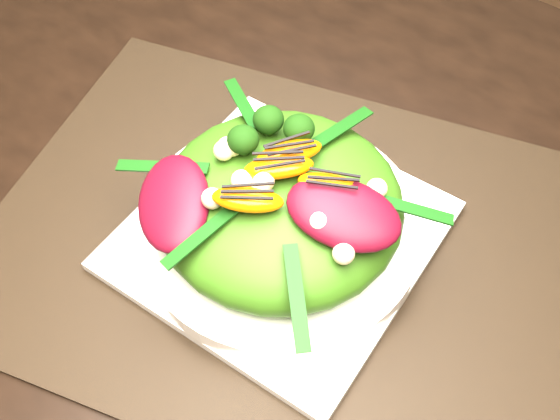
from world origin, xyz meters
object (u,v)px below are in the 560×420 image
Objects in this scene: placemat at (280,239)px; lettuce_mound at (280,204)px; plate_base at (280,235)px; orange_segment at (300,158)px; dining_table at (313,250)px; salad_bowl at (280,226)px.

lettuce_mound is at bearing -165.96° from placemat.
plate_base is at bearing -143.13° from placemat.
orange_segment reaches higher than lettuce_mound.
dining_table reaches higher than placemat.
placemat is 9.37× the size of orange_segment.
salad_bowl is at bearing 90.00° from plate_base.
salad_bowl reaches higher than plate_base.
salad_bowl is (-0.02, -0.02, 0.04)m from dining_table.
orange_segment is (0.00, 0.02, 0.07)m from salad_bowl.
dining_table is 0.12m from orange_segment.
orange_segment reaches higher than salad_bowl.
salad_bowl is 4.47× the size of orange_segment.
placemat is 0.02m from salad_bowl.
dining_table is 0.05m from salad_bowl.
dining_table is 0.08m from lettuce_mound.
plate_base is at bearing -90.00° from lettuce_mound.
plate_base is 1.00× the size of salad_bowl.
lettuce_mound is at bearing -98.85° from orange_segment.
lettuce_mound is 0.05m from orange_segment.
salad_bowl is 0.08m from orange_segment.
salad_bowl is (-0.00, -0.00, 0.02)m from placemat.
lettuce_mound is (0.00, 0.00, 0.03)m from salad_bowl.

